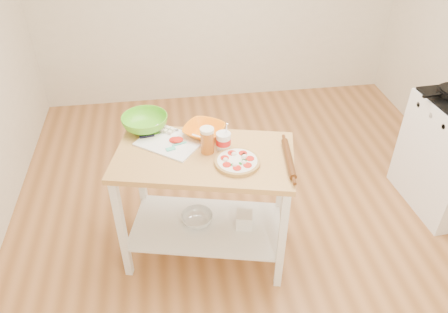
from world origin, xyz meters
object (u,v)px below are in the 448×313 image
cutting_board (170,141)px  shelf_bin (244,220)px  pizza (237,162)px  orange_bowl (204,131)px  knife (154,135)px  green_bowl (145,122)px  beer_pint (207,140)px  yogurt_tub (223,141)px  prep_island (205,184)px  spatula (175,146)px  rolling_pin (289,159)px  shelf_glass_bowl (197,219)px

cutting_board → shelf_bin: bearing=13.4°
pizza → orange_bowl: orange_bowl is taller
knife → green_bowl: bearing=107.0°
cutting_board → pizza: bearing=1.1°
orange_bowl → beer_pint: size_ratio=1.51×
yogurt_tub → green_bowl: bearing=147.8°
prep_island → cutting_board: size_ratio=2.54×
spatula → orange_bowl: (0.20, 0.13, 0.02)m
pizza → spatula: 0.43m
pizza → rolling_pin: size_ratio=0.74×
prep_island → shelf_glass_bowl: bearing=147.7°
yogurt_tub → rolling_pin: bearing=-27.5°
cutting_board → yogurt_tub: size_ratio=2.40×
pizza → yogurt_tub: size_ratio=1.37×
prep_island → shelf_glass_bowl: prep_island is taller
orange_bowl → yogurt_tub: bearing=-59.3°
spatula → shelf_glass_bowl: 0.63m
spatula → shelf_bin: bearing=-35.4°
knife → shelf_glass_bowl: (0.25, -0.21, -0.62)m
spatula → rolling_pin: 0.74m
spatula → shelf_bin: size_ratio=1.22×
pizza → beer_pint: beer_pint is taller
spatula → rolling_pin: (0.70, -0.25, 0.01)m
green_bowl → beer_pint: (0.40, -0.34, 0.04)m
yogurt_tub → orange_bowl: bearing=120.7°
knife → beer_pint: beer_pint is taller
spatula → knife: size_ratio=0.53×
green_bowl → shelf_glass_bowl: green_bowl is taller
green_bowl → rolling_pin: size_ratio=0.83×
prep_island → orange_bowl: size_ratio=4.72×
green_bowl → rolling_pin: green_bowl is taller
knife → beer_pint: (0.34, -0.23, 0.07)m
rolling_pin → shelf_bin: bearing=156.5°
cutting_board → knife: 0.13m
orange_bowl → rolling_pin: (0.49, -0.38, -0.01)m
spatula → green_bowl: 0.33m
shelf_glass_bowl → shelf_bin: (0.33, -0.08, 0.02)m
cutting_board → green_bowl: green_bowl is taller
orange_bowl → shelf_bin: (0.25, -0.27, -0.61)m
rolling_pin → shelf_glass_bowl: (-0.58, 0.19, -0.63)m
spatula → knife: knife is taller
cutting_board → prep_island: bearing=-2.1°
shelf_bin → cutting_board: bearing=155.6°
knife → yogurt_tub: yogurt_tub is taller
cutting_board → spatula: cutting_board is taller
shelf_glass_bowl → orange_bowl: bearing=64.8°
pizza → beer_pint: size_ratio=1.60×
prep_island → cutting_board: bearing=140.1°
beer_pint → yogurt_tub: 0.11m
beer_pint → shelf_glass_bowl: beer_pint is taller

